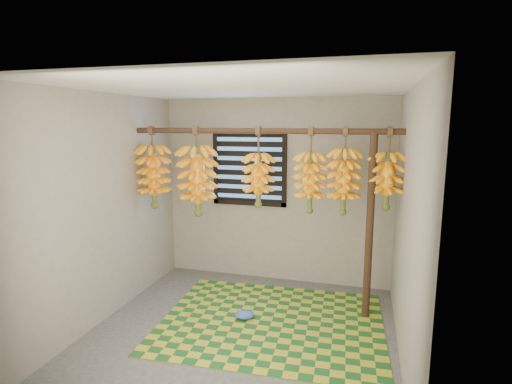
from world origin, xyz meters
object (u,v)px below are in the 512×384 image
(woven_mat, at_px, (272,322))
(plastic_bag, at_px, (244,315))
(support_post, at_px, (370,228))
(banana_bunch_a, at_px, (154,176))
(banana_bunch_b, at_px, (197,181))
(banana_bunch_f, at_px, (387,180))
(banana_bunch_c, at_px, (258,180))
(banana_bunch_e, at_px, (344,181))
(banana_bunch_d, at_px, (310,182))

(woven_mat, height_order, plastic_bag, plastic_bag)
(support_post, distance_m, banana_bunch_a, 2.56)
(support_post, bearing_deg, banana_bunch_b, 180.00)
(banana_bunch_b, relative_size, banana_bunch_f, 1.23)
(support_post, height_order, banana_bunch_c, banana_bunch_c)
(banana_bunch_c, height_order, banana_bunch_e, same)
(plastic_bag, bearing_deg, banana_bunch_d, 34.59)
(banana_bunch_b, height_order, banana_bunch_e, same)
(woven_mat, height_order, banana_bunch_f, banana_bunch_f)
(banana_bunch_b, distance_m, banana_bunch_c, 0.74)
(support_post, bearing_deg, woven_mat, -157.05)
(plastic_bag, bearing_deg, banana_bunch_b, 148.70)
(woven_mat, distance_m, banana_bunch_f, 1.91)
(banana_bunch_c, bearing_deg, banana_bunch_f, 0.00)
(woven_mat, height_order, banana_bunch_b, banana_bunch_b)
(banana_bunch_b, bearing_deg, woven_mat, -22.21)
(banana_bunch_e, bearing_deg, banana_bunch_b, -180.00)
(banana_bunch_c, distance_m, banana_bunch_f, 1.36)
(plastic_bag, distance_m, banana_bunch_d, 1.59)
(banana_bunch_a, distance_m, banana_bunch_e, 2.23)
(woven_mat, xyz_separation_m, plastic_bag, (-0.30, -0.02, 0.05))
(banana_bunch_c, bearing_deg, banana_bunch_b, 180.00)
(banana_bunch_b, bearing_deg, banana_bunch_a, 180.00)
(banana_bunch_c, bearing_deg, banana_bunch_d, 0.00)
(plastic_bag, height_order, banana_bunch_f, banana_bunch_f)
(support_post, relative_size, woven_mat, 0.87)
(banana_bunch_c, bearing_deg, plastic_bag, -95.17)
(banana_bunch_b, relative_size, banana_bunch_e, 1.12)
(banana_bunch_c, xyz_separation_m, banana_bunch_e, (0.93, 0.00, 0.02))
(banana_bunch_f, bearing_deg, banana_bunch_a, 180.00)
(plastic_bag, distance_m, banana_bunch_c, 1.47)
(banana_bunch_b, bearing_deg, plastic_bag, -31.30)
(woven_mat, xyz_separation_m, banana_bunch_f, (1.11, 0.41, 1.50))
(support_post, relative_size, banana_bunch_c, 2.25)
(plastic_bag, bearing_deg, support_post, 18.70)
(banana_bunch_d, bearing_deg, banana_bunch_b, -180.00)
(banana_bunch_a, height_order, banana_bunch_f, same)
(banana_bunch_e, relative_size, banana_bunch_f, 1.10)
(banana_bunch_a, distance_m, banana_bunch_f, 2.67)
(banana_bunch_e, bearing_deg, banana_bunch_c, -180.00)
(banana_bunch_e, xyz_separation_m, banana_bunch_f, (0.43, -0.00, 0.03))
(banana_bunch_b, distance_m, banana_bunch_d, 1.31)
(plastic_bag, distance_m, banana_bunch_a, 1.94)
(banana_bunch_a, relative_size, banana_bunch_c, 1.09)
(support_post, distance_m, banana_bunch_d, 0.78)
(banana_bunch_b, xyz_separation_m, banana_bunch_f, (2.10, 0.00, 0.09))
(banana_bunch_d, height_order, banana_bunch_e, same)
(banana_bunch_a, xyz_separation_m, banana_bunch_e, (2.23, 0.00, 0.03))
(banana_bunch_d, distance_m, banana_bunch_f, 0.79)
(support_post, relative_size, plastic_bag, 9.50)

